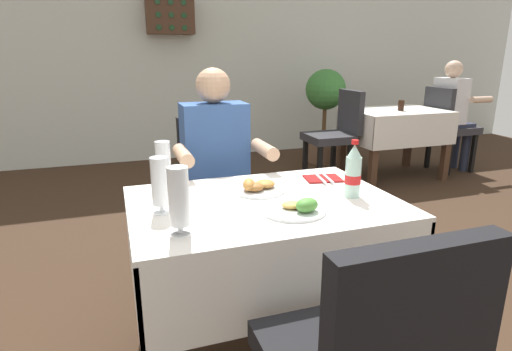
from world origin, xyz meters
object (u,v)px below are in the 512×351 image
(background_chair_right, at_px, (447,124))
(wall_bottle_rack, at_px, (170,16))
(background_dining_table, at_px, (395,127))
(background_patron, at_px, (453,110))
(beer_glass_right, at_px, (161,185))
(background_chair_left, at_px, (336,131))
(plate_near_camera, at_px, (296,208))
(beer_glass_middle, at_px, (163,164))
(beer_glass_left, at_px, (179,202))
(napkin_cutlery_set, at_px, (323,178))
(background_table_tumbler, at_px, (401,105))
(main_dining_table, at_px, (264,240))
(chair_far_diner_seat, at_px, (219,189))
(cola_bottle_primary, at_px, (353,172))
(plate_far_diner, at_px, (257,187))
(seated_diner_far, at_px, (218,169))
(potted_plant_corner, at_px, (325,107))

(background_chair_right, xyz_separation_m, wall_bottle_rack, (-2.88, 1.55, 1.21))
(background_dining_table, relative_size, background_patron, 0.82)
(beer_glass_right, relative_size, wall_bottle_rack, 0.39)
(background_chair_left, bearing_deg, plate_near_camera, -122.39)
(beer_glass_middle, bearing_deg, wall_bottle_rack, 81.02)
(beer_glass_left, relative_size, background_chair_right, 0.24)
(napkin_cutlery_set, height_order, background_table_tumbler, background_table_tumbler)
(background_patron, bearing_deg, beer_glass_right, -147.06)
(background_table_tumbler, bearing_deg, wall_bottle_rack, 143.21)
(main_dining_table, xyz_separation_m, chair_far_diner_seat, (-0.00, 0.77, -0.01))
(beer_glass_right, relative_size, cola_bottle_primary, 0.89)
(beer_glass_left, xyz_separation_m, background_dining_table, (2.73, 2.51, -0.30))
(chair_far_diner_seat, relative_size, plate_far_diner, 4.40)
(plate_near_camera, bearing_deg, background_chair_right, 39.24)
(plate_near_camera, relative_size, background_dining_table, 0.25)
(background_patron, bearing_deg, beer_glass_left, -144.32)
(plate_near_camera, xyz_separation_m, background_patron, (3.04, 2.45, -0.05))
(seated_diner_far, distance_m, cola_bottle_primary, 0.85)
(background_chair_right, bearing_deg, chair_far_diner_seat, -153.84)
(seated_diner_far, height_order, background_chair_right, seated_diner_far)
(background_chair_right, bearing_deg, beer_glass_right, -146.69)
(napkin_cutlery_set, relative_size, potted_plant_corner, 0.17)
(main_dining_table, bearing_deg, cola_bottle_primary, -10.87)
(beer_glass_left, distance_m, beer_glass_right, 0.23)
(background_dining_table, bearing_deg, beer_glass_right, -140.35)
(plate_far_diner, relative_size, background_table_tumbler, 2.00)
(beer_glass_middle, xyz_separation_m, background_chair_left, (1.99, 1.98, -0.30))
(beer_glass_right, bearing_deg, background_chair_left, 48.29)
(napkin_cutlery_set, distance_m, background_chair_left, 2.44)
(background_patron, bearing_deg, main_dining_table, -143.80)
(background_chair_right, height_order, wall_bottle_rack, wall_bottle_rack)
(beer_glass_middle, xyz_separation_m, beer_glass_right, (-0.05, -0.31, -0.00))
(potted_plant_corner, bearing_deg, background_table_tumbler, -65.98)
(plate_near_camera, relative_size, background_chair_left, 0.26)
(plate_far_diner, bearing_deg, plate_near_camera, -77.56)
(seated_diner_far, relative_size, beer_glass_right, 5.77)
(chair_far_diner_seat, height_order, cola_bottle_primary, cola_bottle_primary)
(beer_glass_left, bearing_deg, background_patron, 35.68)
(potted_plant_corner, bearing_deg, main_dining_table, -121.72)
(seated_diner_far, bearing_deg, beer_glass_left, -111.18)
(napkin_cutlery_set, relative_size, wall_bottle_rack, 0.35)
(cola_bottle_primary, bearing_deg, chair_far_diner_seat, 113.75)
(beer_glass_left, distance_m, beer_glass_middle, 0.53)
(beer_glass_middle, bearing_deg, potted_plant_corner, 50.88)
(background_chair_right, height_order, background_table_tumbler, background_chair_right)
(napkin_cutlery_set, bearing_deg, background_dining_table, 46.62)
(cola_bottle_primary, distance_m, wall_bottle_rack, 4.01)
(background_chair_right, bearing_deg, background_patron, 0.00)
(plate_near_camera, distance_m, background_dining_table, 3.35)
(background_chair_left, bearing_deg, background_dining_table, -0.00)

